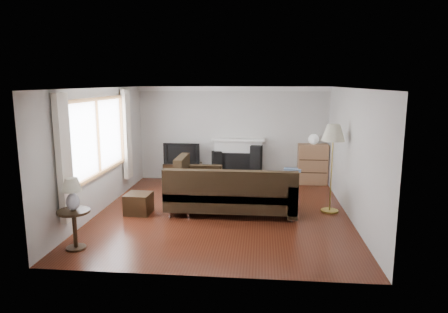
# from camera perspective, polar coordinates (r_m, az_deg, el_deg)

# --- Properties ---
(room) EXTENTS (5.10, 5.60, 2.54)m
(room) POSITION_cam_1_polar(r_m,az_deg,el_deg) (7.91, -0.21, 0.67)
(room) COLOR #481C10
(room) RESTS_ON ground
(window) EXTENTS (0.12, 2.74, 1.54)m
(window) POSITION_cam_1_polar(r_m,az_deg,el_deg) (8.28, -17.49, 2.73)
(window) COLOR olive
(window) RESTS_ON room
(curtain_near) EXTENTS (0.10, 0.35, 2.10)m
(curtain_near) POSITION_cam_1_polar(r_m,az_deg,el_deg) (6.92, -21.89, -0.27)
(curtain_near) COLOR white
(curtain_near) RESTS_ON room
(curtain_far) EXTENTS (0.10, 0.35, 2.10)m
(curtain_far) POSITION_cam_1_polar(r_m,az_deg,el_deg) (9.69, -13.70, 3.10)
(curtain_far) COLOR white
(curtain_far) RESTS_ON room
(fireplace) EXTENTS (1.40, 0.26, 1.15)m
(fireplace) POSITION_cam_1_polar(r_m,az_deg,el_deg) (10.61, 2.01, -0.49)
(fireplace) COLOR white
(fireplace) RESTS_ON room
(tv_stand) EXTENTS (0.98, 0.44, 0.49)m
(tv_stand) POSITION_cam_1_polar(r_m,az_deg,el_deg) (10.73, -5.91, -2.22)
(tv_stand) COLOR black
(tv_stand) RESTS_ON ground
(television) EXTENTS (0.96, 0.13, 0.55)m
(television) POSITION_cam_1_polar(r_m,az_deg,el_deg) (10.63, -5.97, 0.51)
(television) COLOR black
(television) RESTS_ON tv_stand
(speaker_left) EXTENTS (0.30, 0.33, 0.81)m
(speaker_left) POSITION_cam_1_polar(r_m,az_deg,el_deg) (10.60, -1.03, -1.42)
(speaker_left) COLOR black
(speaker_left) RESTS_ON ground
(speaker_right) EXTENTS (0.33, 0.37, 0.99)m
(speaker_right) POSITION_cam_1_polar(r_m,az_deg,el_deg) (10.51, 4.60, -1.08)
(speaker_right) COLOR black
(speaker_right) RESTS_ON ground
(bookshelf) EXTENTS (0.76, 0.36, 1.04)m
(bookshelf) POSITION_cam_1_polar(r_m,az_deg,el_deg) (10.58, 12.53, -1.07)
(bookshelf) COLOR #976946
(bookshelf) RESTS_ON ground
(globe_lamp) EXTENTS (0.26, 0.26, 0.26)m
(globe_lamp) POSITION_cam_1_polar(r_m,az_deg,el_deg) (10.47, 12.67, 2.42)
(globe_lamp) COLOR white
(globe_lamp) RESTS_ON bookshelf
(sectional_sofa) EXTENTS (2.80, 2.04, 0.90)m
(sectional_sofa) POSITION_cam_1_polar(r_m,az_deg,el_deg) (8.03, 1.04, -5.03)
(sectional_sofa) COLOR black
(sectional_sofa) RESTS_ON ground
(coffee_table) EXTENTS (1.15, 0.67, 0.44)m
(coffee_table) POSITION_cam_1_polar(r_m,az_deg,el_deg) (9.48, 2.26, -4.05)
(coffee_table) COLOR #9E7B4B
(coffee_table) RESTS_ON ground
(footstool) EXTENTS (0.51, 0.51, 0.41)m
(footstool) POSITION_cam_1_polar(r_m,az_deg,el_deg) (8.26, -12.09, -6.58)
(footstool) COLOR black
(footstool) RESTS_ON ground
(floor_lamp) EXTENTS (0.58, 0.58, 1.79)m
(floor_lamp) POSITION_cam_1_polar(r_m,az_deg,el_deg) (8.31, 15.12, -1.70)
(floor_lamp) COLOR gold
(floor_lamp) RESTS_ON ground
(side_table) EXTENTS (0.51, 0.51, 0.64)m
(side_table) POSITION_cam_1_polar(r_m,az_deg,el_deg) (6.83, -20.54, -9.74)
(side_table) COLOR black
(side_table) RESTS_ON ground
(table_lamp) EXTENTS (0.32, 0.32, 0.51)m
(table_lamp) POSITION_cam_1_polar(r_m,az_deg,el_deg) (6.66, -20.86, -5.10)
(table_lamp) COLOR silver
(table_lamp) RESTS_ON side_table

